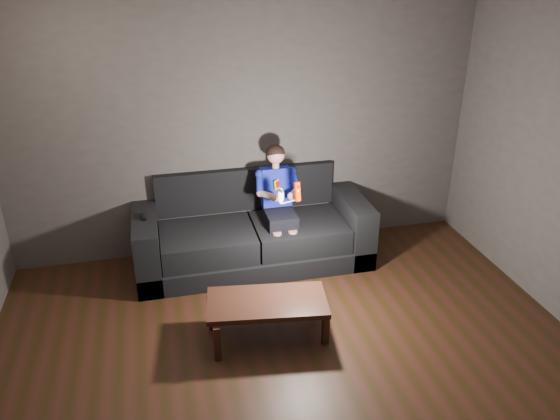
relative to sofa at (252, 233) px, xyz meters
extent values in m
plane|color=black|center=(0.02, -2.16, -0.31)|extent=(5.00, 5.00, 0.00)
cube|color=#3E3836|center=(0.02, 0.34, 1.04)|extent=(5.00, 0.04, 2.70)
cube|color=beige|center=(0.02, -2.16, 2.39)|extent=(5.00, 5.00, 0.02)
cube|color=black|center=(0.00, -0.04, -0.20)|extent=(2.44, 1.05, 0.21)
cube|color=black|center=(-0.49, -0.15, 0.03)|extent=(0.96, 0.74, 0.25)
cube|color=black|center=(0.49, -0.15, 0.03)|extent=(0.96, 0.74, 0.25)
cube|color=black|center=(0.00, 0.37, 0.40)|extent=(1.95, 0.24, 0.48)
cube|color=black|center=(-1.10, -0.04, 0.02)|extent=(0.24, 1.05, 0.66)
cube|color=black|center=(1.10, -0.04, 0.02)|extent=(0.24, 1.05, 0.66)
cube|color=black|center=(0.28, -0.17, 0.23)|extent=(0.31, 0.39, 0.14)
cube|color=#0E0988|center=(0.28, 0.04, 0.51)|extent=(0.31, 0.22, 0.43)
cube|color=#FFE905|center=(0.28, -0.05, 0.57)|extent=(0.09, 0.09, 0.10)
cube|color=#B60C09|center=(0.28, -0.05, 0.57)|extent=(0.06, 0.06, 0.07)
cylinder|color=tan|center=(0.28, 0.04, 0.74)|extent=(0.07, 0.07, 0.06)
sphere|color=tan|center=(0.28, 0.04, 0.86)|extent=(0.18, 0.18, 0.18)
ellipsoid|color=black|center=(0.28, 0.05, 0.88)|extent=(0.19, 0.19, 0.17)
cylinder|color=#0E0988|center=(0.09, -0.03, 0.58)|extent=(0.08, 0.23, 0.20)
cylinder|color=#0E0988|center=(0.47, -0.03, 0.58)|extent=(0.08, 0.23, 0.20)
cylinder|color=tan|center=(0.14, -0.19, 0.54)|extent=(0.14, 0.24, 0.11)
cylinder|color=tan|center=(0.42, -0.19, 0.54)|extent=(0.14, 0.24, 0.11)
sphere|color=tan|center=(0.20, -0.29, 0.53)|extent=(0.09, 0.09, 0.09)
sphere|color=tan|center=(0.36, -0.29, 0.53)|extent=(0.09, 0.09, 0.09)
cylinder|color=tan|center=(0.20, -0.37, 0.00)|extent=(0.09, 0.09, 0.35)
cylinder|color=tan|center=(0.36, -0.37, 0.00)|extent=(0.09, 0.09, 0.35)
cube|color=red|center=(0.36, -0.51, 0.67)|extent=(0.06, 0.08, 0.19)
cube|color=#711300|center=(0.36, -0.53, 0.72)|extent=(0.03, 0.01, 0.03)
cylinder|color=white|center=(0.36, -0.53, 0.66)|extent=(0.02, 0.01, 0.02)
ellipsoid|color=white|center=(0.20, -0.50, 0.64)|extent=(0.08, 0.11, 0.17)
cylinder|color=black|center=(0.20, -0.54, 0.70)|extent=(0.03, 0.01, 0.03)
cube|color=black|center=(-1.10, -0.09, 0.37)|extent=(0.05, 0.15, 0.03)
cube|color=black|center=(-1.10, -0.04, 0.39)|extent=(0.02, 0.02, 0.00)
cube|color=black|center=(-0.12, -1.34, 0.04)|extent=(1.08, 0.64, 0.05)
cube|color=black|center=(-0.58, -1.55, -0.15)|extent=(0.06, 0.06, 0.32)
cube|color=black|center=(0.34, -1.55, -0.15)|extent=(0.06, 0.06, 0.32)
cube|color=black|center=(-0.58, -1.13, -0.15)|extent=(0.06, 0.06, 0.32)
cube|color=black|center=(0.34, -1.13, -0.15)|extent=(0.06, 0.06, 0.32)
camera|label=1|loc=(-0.91, -5.11, 2.75)|focal=35.00mm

